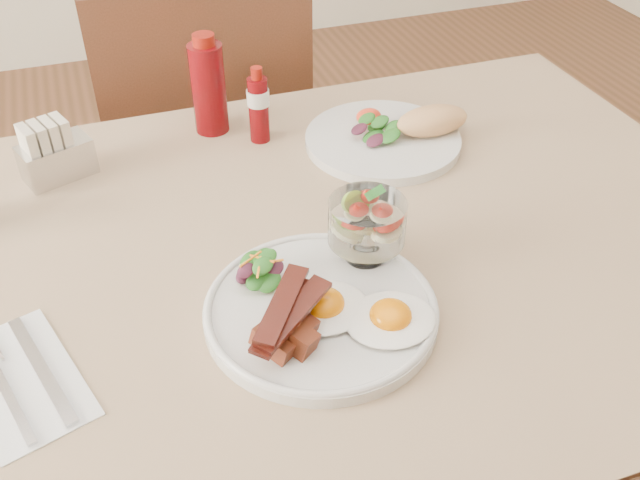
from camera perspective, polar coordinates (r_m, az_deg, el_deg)
table at (r=1.02m, az=-2.02°, el=-4.49°), size 1.33×0.88×0.75m
chair_far at (r=1.62m, az=-9.10°, el=7.04°), size 0.42×0.42×0.93m
main_plate at (r=0.85m, az=0.06°, el=-5.69°), size 0.28×0.28×0.02m
fried_eggs at (r=0.83m, az=2.96°, el=-5.74°), size 0.18×0.14×0.03m
bacon_potato_pile at (r=0.79m, az=-2.52°, el=-6.75°), size 0.11×0.11×0.05m
side_salad at (r=0.87m, az=-4.74°, el=-2.46°), size 0.07×0.06×0.04m
fruit_cup at (r=0.89m, az=3.76°, el=1.44°), size 0.10×0.10×0.10m
second_plate at (r=1.18m, az=5.98°, el=8.43°), size 0.27×0.25×0.06m
ketchup_bottle at (r=1.20m, az=-8.91°, el=12.02°), size 0.06×0.06×0.17m
hot_sauce_bottle at (r=1.17m, az=-4.94°, el=10.64°), size 0.05×0.05×0.13m
sugar_caddy at (r=1.15m, az=-20.52°, el=6.44°), size 0.12×0.09×0.09m
napkin_cutlery at (r=0.85m, az=-22.60°, el=-10.22°), size 0.16×0.22×0.01m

